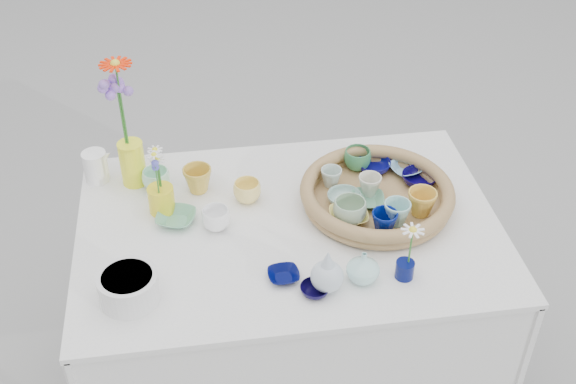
{
  "coord_description": "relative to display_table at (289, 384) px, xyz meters",
  "views": [
    {
      "loc": [
        -0.25,
        -1.64,
        2.16
      ],
      "look_at": [
        0.0,
        0.02,
        0.87
      ],
      "focal_mm": 45.0,
      "sensor_mm": 36.0,
      "label": 1
    }
  ],
  "objects": [
    {
      "name": "loose_ceramic_4",
      "position": [
        -0.05,
        -0.23,
        0.78
      ],
      "size": [
        0.09,
        0.09,
        0.02
      ],
      "primitive_type": "imported",
      "rotation": [
        0.0,
        0.0,
        0.07
      ],
      "color": "#02073E",
      "rests_on": "display_table"
    },
    {
      "name": "tray_ceramic_7",
      "position": [
        0.26,
        0.08,
        0.82
      ],
      "size": [
        0.09,
        0.09,
        0.07
      ],
      "primitive_type": "imported",
      "rotation": [
        0.0,
        0.0,
        -0.34
      ],
      "color": "beige",
      "rests_on": "wicker_tray"
    },
    {
      "name": "bud_vase_cobalt",
      "position": [
        0.28,
        -0.27,
        0.79
      ],
      "size": [
        0.06,
        0.06,
        0.05
      ],
      "primitive_type": "cylinder",
      "rotation": [
        0.0,
        0.0,
        0.14
      ],
      "color": "#050C49",
      "rests_on": "display_table"
    },
    {
      "name": "tray_ceramic_12",
      "position": [
        0.26,
        0.23,
        0.82
      ],
      "size": [
        0.11,
        0.11,
        0.07
      ],
      "primitive_type": "imported",
      "rotation": [
        0.0,
        0.0,
        0.37
      ],
      "color": "#327B4B",
      "rests_on": "wicker_tray"
    },
    {
      "name": "loose_ceramic_0",
      "position": [
        -0.26,
        0.2,
        0.81
      ],
      "size": [
        0.1,
        0.1,
        0.09
      ],
      "primitive_type": "imported",
      "rotation": [
        0.0,
        0.0,
        -0.15
      ],
      "color": "gold",
      "rests_on": "display_table"
    },
    {
      "name": "white_pitcher",
      "position": [
        -0.58,
        0.31,
        0.82
      ],
      "size": [
        0.13,
        0.11,
        0.1
      ],
      "primitive_type": null,
      "rotation": [
        0.0,
        0.0,
        0.29
      ],
      "color": "white",
      "rests_on": "display_table"
    },
    {
      "name": "tray_ceramic_2",
      "position": [
        0.4,
        -0.03,
        0.82
      ],
      "size": [
        0.11,
        0.11,
        0.08
      ],
      "primitive_type": "imported",
      "rotation": [
        0.0,
        0.0,
        0.31
      ],
      "color": "gold",
      "rests_on": "wicker_tray"
    },
    {
      "name": "display_table",
      "position": [
        0.0,
        0.0,
        0.0
      ],
      "size": [
        1.26,
        0.86,
        0.77
      ],
      "primitive_type": null,
      "color": "white",
      "rests_on": "ground"
    },
    {
      "name": "loose_ceramic_1",
      "position": [
        -0.11,
        0.13,
        0.8
      ],
      "size": [
        0.09,
        0.09,
        0.07
      ],
      "primitive_type": "imported",
      "rotation": [
        0.0,
        0.0,
        0.08
      ],
      "color": "#FFE174",
      "rests_on": "display_table"
    },
    {
      "name": "loose_ceramic_6",
      "position": [
        0.03,
        -0.3,
        0.78
      ],
      "size": [
        0.1,
        0.1,
        0.02
      ],
      "primitive_type": "imported",
      "rotation": [
        0.0,
        0.0,
        -0.34
      ],
      "color": "black",
      "rests_on": "display_table"
    },
    {
      "name": "daisy_cup",
      "position": [
        -0.37,
        0.12,
        0.81
      ],
      "size": [
        0.08,
        0.08,
        0.09
      ],
      "primitive_type": "cylinder",
      "rotation": [
        0.0,
        0.0,
        0.02
      ],
      "color": "yellow",
      "rests_on": "display_table"
    },
    {
      "name": "daisy_posy",
      "position": [
        -0.38,
        0.11,
        0.92
      ],
      "size": [
        0.1,
        0.1,
        0.14
      ],
      "primitive_type": null,
      "rotation": [
        0.0,
        0.0,
        0.41
      ],
      "color": "white",
      "rests_on": "daisy_cup"
    },
    {
      "name": "ground",
      "position": [
        0.0,
        0.0,
        0.0
      ],
      "size": [
        80.0,
        80.0,
        0.0
      ],
      "primitive_type": "plane",
      "color": "gray"
    },
    {
      "name": "tray_ceramic_3",
      "position": [
        0.25,
        0.04,
        0.8
      ],
      "size": [
        0.13,
        0.13,
        0.03
      ],
      "primitive_type": "imported",
      "rotation": [
        0.0,
        0.0,
        -0.23
      ],
      "color": "#5E9576",
      "rests_on": "wicker_tray"
    },
    {
      "name": "tray_ceramic_6",
      "position": [
        0.16,
        0.15,
        0.81
      ],
      "size": [
        0.07,
        0.07,
        0.06
      ],
      "primitive_type": "imported",
      "rotation": [
        0.0,
        0.0,
        -0.05
      ],
      "color": "#AFC3B8",
      "rests_on": "wicker_tray"
    },
    {
      "name": "loose_ceramic_2",
      "position": [
        -0.33,
        0.06,
        0.78
      ],
      "size": [
        0.15,
        0.15,
        0.03
      ],
      "primitive_type": "imported",
      "rotation": [
        0.0,
        0.0,
        -0.32
      ],
      "color": "#65A982",
      "rests_on": "display_table"
    },
    {
      "name": "loose_ceramic_5",
      "position": [
        -0.39,
        0.23,
        0.8
      ],
      "size": [
        0.1,
        0.1,
        0.07
      ],
      "primitive_type": "imported",
      "rotation": [
        0.0,
        0.0,
        -0.18
      ],
      "color": "#A7E6C6",
      "rests_on": "display_table"
    },
    {
      "name": "tray_ceramic_11",
      "position": [
        0.31,
        -0.06,
        0.82
      ],
      "size": [
        0.09,
        0.09,
        0.07
      ],
      "primitive_type": "imported",
      "rotation": [
        0.0,
        0.0,
        0.08
      ],
      "color": "#93CDC7",
      "rests_on": "wicker_tray"
    },
    {
      "name": "tray_ceramic_8",
      "position": [
        0.41,
        0.18,
        0.8
      ],
      "size": [
        0.12,
        0.12,
        0.02
      ],
      "primitive_type": "imported",
      "rotation": [
        0.0,
        0.0,
        0.25
      ],
      "color": "#7FB5DB",
      "rests_on": "wicker_tray"
    },
    {
      "name": "wicker_tray",
      "position": [
        0.28,
        0.05,
        0.8
      ],
      "size": [
        0.47,
        0.47,
        0.08
      ],
      "primitive_type": null,
      "color": "#8F603A",
      "rests_on": "display_table"
    },
    {
      "name": "tray_ceramic_0",
      "position": [
        0.31,
        0.21,
        0.8
      ],
      "size": [
        0.14,
        0.14,
        0.03
      ],
      "primitive_type": "imported",
      "rotation": [
        0.0,
        0.0,
        -0.42
      ],
      "color": "#08095A",
      "rests_on": "wicker_tray"
    },
    {
      "name": "bud_vase_paleblue",
      "position": [
        0.06,
        -0.28,
        0.83
      ],
      "size": [
        0.12,
        0.12,
        0.14
      ],
      "primitive_type": null,
      "rotation": [
        0.0,
        0.0,
        0.41
      ],
      "color": "silver",
      "rests_on": "display_table"
    },
    {
      "name": "single_daisy",
      "position": [
        0.29,
        -0.27,
        0.87
      ],
      "size": [
        0.08,
        0.08,
        0.13
      ],
      "primitive_type": null,
      "rotation": [
        0.0,
        0.0,
        -0.13
      ],
      "color": "white",
      "rests_on": "bud_vase_cobalt"
    },
    {
      "name": "tray_ceramic_4",
      "position": [
        0.17,
        -0.04,
        0.82
      ],
      "size": [
        0.11,
        0.11,
        0.08
      ],
      "primitive_type": "imported",
      "rotation": [
        0.0,
        0.0,
        -0.12
      ],
      "color": "#91B091",
      "rests_on": "wicker_tray"
    },
    {
      "name": "loose_ceramic_3",
      "position": [
        -0.22,
        0.01,
        0.8
      ],
      "size": [
        0.1,
        0.1,
        0.07
      ],
      "primitive_type": "imported",
      "rotation": [
        0.0,
        0.0,
        0.21
      ],
      "color": "white",
      "rests_on": "display_table"
    },
    {
      "name": "tray_ceramic_1",
      "position": [
        0.44,
        0.12,
        0.8
      ],
      "size": [
        0.13,
        0.13,
        0.03
      ],
      "primitive_type": "imported",
      "rotation": [
        0.0,
        0.0,
        -0.24
      ],
      "color": "#08023B",
      "rests_on": "wicker_tray"
    },
    {
      "name": "tray_ceramic_10",
      "position": [
        0.18,
        -0.03,
        0.8
      ],
      "size": [
        0.12,
        0.12,
        0.03
      ],
      "primitive_type": "imported",
      "rotation": [
        0.0,
        0.0,
        0.04
      ],
      "color": "#F1DA65",
      "rests_on": "wicker_tray"
    },
    {
      "name": "bud_vase_seafoam",
      "position": [
        0.16,
        -0.26,
        0.81
      ],
      "size": [
        0.1,
        0.1,
        0.09
      ],
      "primitive_type": "imported",
      "rotation": [
        0.0,
        0.0,
        0.16
      ],
      "color": "#A7DBD6",
      "rests_on": "display_table"
    },
    {
      "name": "tray_ceramic_9",
      "position": [
        0.26,
        -0.1,
        0.82
      ],
      "size": [
        0.08,
        0.08,
        0.07
      ],
      "primitive_type": "imported",
      "rotation": [
        0.0,
        0.0,
        0.07
      ],
      "color": "navy",
      "rests_on": "wicker_tray"
    },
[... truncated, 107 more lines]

